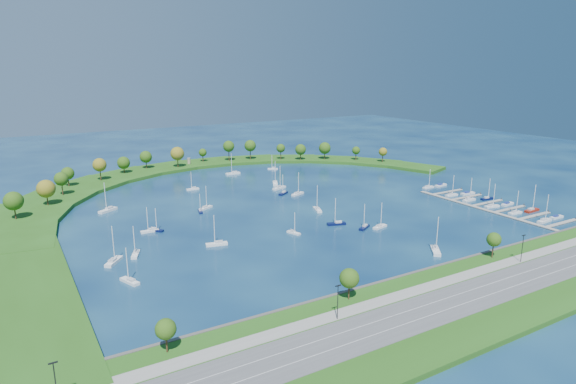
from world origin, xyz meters
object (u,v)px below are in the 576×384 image
moored_boat_21 (275,183)px  docked_boat_10 (428,187)px  moored_boat_5 (380,226)px  moored_boat_10 (136,253)px  moored_boat_13 (294,232)px  docked_boat_9 (468,193)px  docked_boat_2 (515,212)px  moored_boat_9 (114,261)px  docked_boat_5 (508,204)px  docked_boat_6 (469,199)px  docked_boat_11 (441,185)px  docked_boat_4 (492,206)px  moored_boat_1 (155,229)px  moored_boat_17 (283,193)px  docked_boat_8 (452,194)px  moored_boat_11 (337,223)px  moored_boat_2 (298,193)px  docked_boat_1 (556,217)px  moored_boat_12 (108,209)px  moored_boat_16 (130,280)px  moored_boat_19 (200,211)px  docked_boat_0 (544,220)px  docked_boat_7 (487,198)px  moored_boat_15 (193,188)px  moored_boat_14 (273,168)px  moored_boat_18 (279,187)px  harbor_tower (189,161)px  moored_boat_0 (206,207)px  docked_boat_3 (532,210)px  moored_boat_4 (233,173)px  moored_boat_6 (217,243)px  moored_boat_3 (150,230)px  dock_system (492,207)px  moored_boat_8 (317,209)px  moored_boat_7 (364,227)px  moored_boat_20 (436,250)px

moored_boat_21 → docked_boat_10: bearing=80.7°
moored_boat_5 → moored_boat_10: (-100.49, 21.53, 0.01)m
moored_boat_13 → docked_boat_9: 117.42m
moored_boat_5 → docked_boat_2: size_ratio=1.00×
moored_boat_9 → docked_boat_5: bearing=-58.5°
docked_boat_6 → docked_boat_11: 33.28m
docked_boat_4 → moored_boat_10: bearing=-179.3°
moored_boat_1 → moored_boat_17: 83.49m
moored_boat_5 → docked_boat_8: 73.60m
moored_boat_11 → docked_boat_8: moored_boat_11 is taller
moored_boat_2 → docked_boat_1: size_ratio=1.61×
moored_boat_10 → moored_boat_12: moored_boat_12 is taller
moored_boat_16 → docked_boat_6: 178.62m
moored_boat_19 → docked_boat_0: (129.53, -94.39, 0.09)m
docked_boat_0 → docked_boat_7: 40.34m
docked_boat_5 → moored_boat_15: bearing=131.5°
moored_boat_10 → moored_boat_14: 165.70m
moored_boat_11 → moored_boat_19: moored_boat_11 is taller
moored_boat_18 → docked_boat_8: size_ratio=1.17×
harbor_tower → moored_boat_0: moored_boat_0 is taller
moored_boat_17 → docked_boat_8: bearing=113.2°
moored_boat_16 → docked_boat_9: bearing=-104.5°
moored_boat_18 → docked_boat_3: 132.40m
moored_boat_4 → docked_boat_8: moored_boat_4 is taller
moored_boat_0 → moored_boat_6: (-15.10, -50.76, 0.03)m
moored_boat_1 → docked_boat_9: (166.81, -25.33, -0.20)m
docked_boat_2 → docked_boat_4: size_ratio=0.94×
moored_boat_3 → moored_boat_11: (74.74, -32.56, 0.03)m
harbor_tower → moored_boat_13: moored_boat_13 is taller
docked_boat_9 → moored_boat_13: bearing=-173.3°
moored_boat_5 → docked_boat_5: bearing=-17.6°
dock_system → moored_boat_10: (-170.41, 25.64, 0.55)m
moored_boat_0 → moored_boat_8: bearing=-62.1°
moored_boat_0 → moored_boat_7: (48.58, -64.14, -0.01)m
docked_boat_3 → docked_boat_5: size_ratio=1.54×
moored_boat_8 → moored_boat_18: bearing=11.0°
moored_boat_8 → docked_boat_3: docked_boat_3 is taller
docked_boat_6 → docked_boat_0: bearing=-93.5°
docked_boat_3 → docked_boat_7: bearing=86.7°
dock_system → moored_boat_1: bearing=162.4°
harbor_tower → moored_boat_20: (25.05, -206.63, -3.13)m
moored_boat_6 → moored_boat_21: size_ratio=0.88×
moored_boat_10 → moored_boat_6: bearing=102.4°
docked_boat_0 → docked_boat_5: 28.63m
moored_boat_14 → moored_boat_20: (-21.28, -167.82, 0.12)m
moored_boat_3 → moored_boat_17: (81.42, 26.75, 0.00)m
moored_boat_1 → moored_boat_21: size_ratio=0.72×
moored_boat_9 → moored_boat_11: bearing=-54.5°
moored_boat_1 → docked_boat_5: 174.29m
moored_boat_7 → docked_boat_6: size_ratio=0.92×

